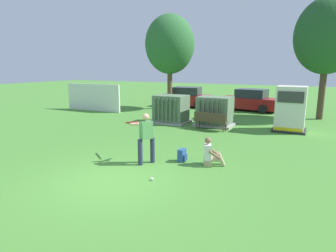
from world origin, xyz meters
TOP-DOWN VIEW (x-y plane):
  - ground_plane at (0.00, 0.00)m, footprint 96.00×96.00m
  - fence_panel at (-9.77, 10.50)m, footprint 4.80×0.12m
  - transformer_west at (-2.47, 8.85)m, footprint 2.10×1.70m
  - transformer_mid_west at (0.09, 9.19)m, footprint 2.10×1.70m
  - generator_enclosure at (3.97, 9.49)m, footprint 1.60×1.40m
  - park_bench at (0.26, 7.92)m, footprint 1.84×0.64m
  - batter at (0.01, 1.83)m, footprint 1.51×1.04m
  - sports_ball at (0.98, 0.57)m, footprint 0.09×0.09m
  - seated_spectator at (2.06, 2.64)m, footprint 0.79×0.66m
  - backpack at (1.05, 2.56)m, footprint 0.27×0.33m
  - tree_left at (-5.11, 14.00)m, footprint 3.72×3.72m
  - tree_center_left at (5.38, 14.09)m, footprint 3.85×3.85m
  - parked_car_leftmost at (-4.45, 15.65)m, footprint 4.37×2.28m
  - parked_car_left_of_center at (0.69, 15.81)m, footprint 4.40×2.36m

SIDE VIEW (x-z plane):
  - ground_plane at x=0.00m, z-range 0.00..0.00m
  - sports_ball at x=0.98m, z-range 0.00..0.09m
  - backpack at x=1.05m, z-range -0.01..0.43m
  - seated_spectator at x=2.06m, z-range -0.11..0.86m
  - park_bench at x=0.26m, z-range 0.08..0.99m
  - parked_car_leftmost at x=-4.45m, z-range -0.06..1.56m
  - parked_car_left_of_center at x=0.69m, z-range -0.06..1.56m
  - transformer_west at x=-2.47m, z-range -0.02..1.60m
  - transformer_mid_west at x=0.09m, z-range -0.02..1.60m
  - batter at x=0.01m, z-range 0.11..1.85m
  - fence_panel at x=-9.77m, z-range 0.00..2.00m
  - generator_enclosure at x=3.97m, z-range -0.01..2.29m
  - tree_left at x=-5.11m, z-range 1.32..8.43m
  - tree_center_left at x=5.38m, z-range 1.37..8.73m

